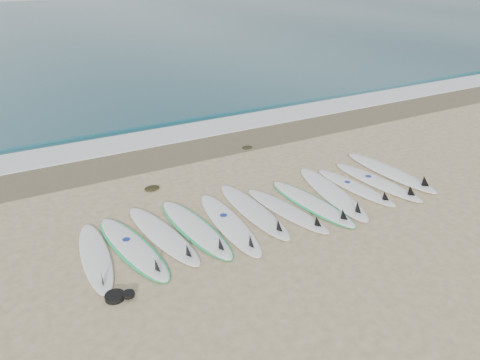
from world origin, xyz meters
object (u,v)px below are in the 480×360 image
surfboard_0 (96,258)px  surfboard_6 (288,211)px  surfboard_11 (392,172)px  leash_coil (118,296)px

surfboard_0 → surfboard_6: bearing=1.8°
surfboard_0 → surfboard_11: (7.40, 0.10, 0.01)m
surfboard_11 → leash_coil: 7.47m
leash_coil → surfboard_0: bearing=92.7°
surfboard_11 → surfboard_0: bearing=178.3°
leash_coil → surfboard_11: bearing=10.3°
surfboard_6 → surfboard_11: bearing=-3.3°
surfboard_11 → surfboard_6: bearing=-176.5°
surfboard_11 → leash_coil: bearing=-172.2°
surfboard_6 → surfboard_0: bearing=167.3°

